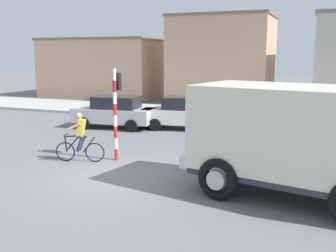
{
  "coord_description": "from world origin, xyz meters",
  "views": [
    {
      "loc": [
        5.93,
        -10.4,
        3.72
      ],
      "look_at": [
        0.86,
        2.5,
        1.2
      ],
      "focal_mm": 42.95,
      "sensor_mm": 36.0,
      "label": 1
    }
  ],
  "objects": [
    {
      "name": "pedestrian_near_kerb",
      "position": [
        -4.12,
        7.95,
        0.85
      ],
      "size": [
        0.34,
        0.22,
        1.62
      ],
      "color": "#2D334C",
      "rests_on": "ground"
    },
    {
      "name": "car_far_side",
      "position": [
        -3.88,
        7.22,
        0.82
      ],
      "size": [
        4.16,
        2.21,
        1.6
      ],
      "color": "#B7B7BC",
      "rests_on": "ground"
    },
    {
      "name": "building_mid_block",
      "position": [
        -1.44,
        19.49,
        3.24
      ],
      "size": [
        7.35,
        5.66,
        6.48
      ],
      "color": "tan",
      "rests_on": "ground"
    },
    {
      "name": "truck_foreground",
      "position": [
        5.33,
        0.13,
        1.67
      ],
      "size": [
        5.81,
        3.63,
        2.9
      ],
      "color": "silver",
      "rests_on": "ground"
    },
    {
      "name": "sidewalk_far",
      "position": [
        0.0,
        12.94,
        0.08
      ],
      "size": [
        80.0,
        5.0,
        0.16
      ],
      "primitive_type": "cube",
      "color": "#ADADA8",
      "rests_on": "ground"
    },
    {
      "name": "cyclist",
      "position": [
        -1.85,
        1.09,
        0.86
      ],
      "size": [
        1.67,
        0.64,
        1.72
      ],
      "color": "black",
      "rests_on": "ground"
    },
    {
      "name": "building_corner_left",
      "position": [
        -11.91,
        20.4,
        2.49
      ],
      "size": [
        10.03,
        6.74,
        4.96
      ],
      "color": "tan",
      "rests_on": "ground"
    },
    {
      "name": "ground_plane",
      "position": [
        0.0,
        0.0,
        0.0
      ],
      "size": [
        120.0,
        120.0,
        0.0
      ],
      "primitive_type": "plane",
      "color": "slate"
    },
    {
      "name": "car_white_mid",
      "position": [
        4.47,
        7.97,
        0.82
      ],
      "size": [
        4.02,
        1.91,
        1.6
      ],
      "color": "white",
      "rests_on": "ground"
    },
    {
      "name": "car_red_near",
      "position": [
        -0.51,
        8.2,
        0.82
      ],
      "size": [
        4.19,
        2.28,
        1.6
      ],
      "color": "white",
      "rests_on": "ground"
    },
    {
      "name": "traffic_light_pole",
      "position": [
        -0.8,
        1.81,
        2.07
      ],
      "size": [
        0.24,
        0.43,
        3.2
      ],
      "color": "red",
      "rests_on": "ground"
    }
  ]
}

